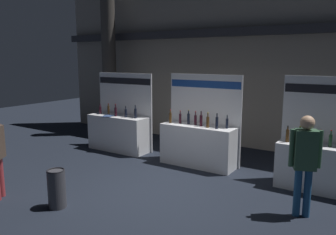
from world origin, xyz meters
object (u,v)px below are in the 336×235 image
(exhibitor_booth_2, at_px, (318,162))
(visitor_5, at_px, (305,157))
(exhibitor_booth_1, at_px, (199,142))
(exhibitor_booth_0, at_px, (119,130))
(trash_bin, at_px, (57,189))

(exhibitor_booth_2, bearing_deg, visitor_5, -90.83)
(exhibitor_booth_1, distance_m, exhibitor_booth_2, 2.82)
(exhibitor_booth_0, bearing_deg, exhibitor_booth_2, -1.03)
(exhibitor_booth_1, bearing_deg, visitor_5, -28.60)
(exhibitor_booth_2, distance_m, trash_bin, 5.18)
(exhibitor_booth_0, relative_size, exhibitor_booth_2, 0.97)
(exhibitor_booth_1, xyz_separation_m, exhibitor_booth_2, (2.81, -0.10, -0.02))
(trash_bin, relative_size, visitor_5, 0.41)
(exhibitor_booth_1, xyz_separation_m, visitor_5, (2.79, -1.52, 0.45))
(exhibitor_booth_1, distance_m, visitor_5, 3.21)
(exhibitor_booth_0, distance_m, visitor_5, 5.66)
(exhibitor_booth_0, bearing_deg, exhibitor_booth_1, -0.03)
(exhibitor_booth_0, xyz_separation_m, visitor_5, (5.43, -1.52, 0.45))
(exhibitor_booth_0, height_order, visitor_5, exhibitor_booth_0)
(exhibitor_booth_0, bearing_deg, visitor_5, -15.69)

